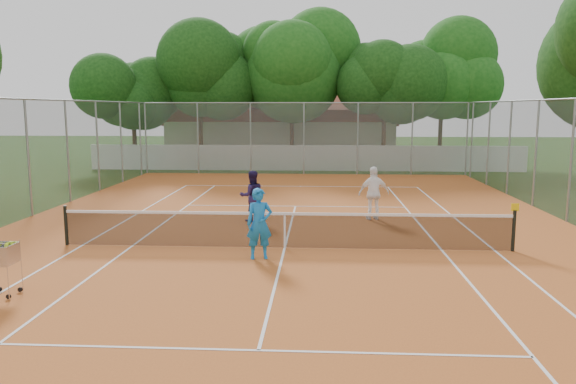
# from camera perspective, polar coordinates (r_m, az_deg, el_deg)

# --- Properties ---
(ground) EXTENTS (120.00, 120.00, 0.00)m
(ground) POSITION_cam_1_polar(r_m,az_deg,el_deg) (14.98, -0.33, -5.77)
(ground) COLOR #1A380F
(ground) RESTS_ON ground
(court_pad) EXTENTS (18.00, 34.00, 0.02)m
(court_pad) POSITION_cam_1_polar(r_m,az_deg,el_deg) (14.98, -0.33, -5.74)
(court_pad) COLOR #B95D24
(court_pad) RESTS_ON ground
(court_lines) EXTENTS (10.98, 23.78, 0.01)m
(court_lines) POSITION_cam_1_polar(r_m,az_deg,el_deg) (14.98, -0.33, -5.69)
(court_lines) COLOR white
(court_lines) RESTS_ON court_pad
(tennis_net) EXTENTS (11.88, 0.10, 0.98)m
(tennis_net) POSITION_cam_1_polar(r_m,az_deg,el_deg) (14.87, -0.33, -3.87)
(tennis_net) COLOR black
(tennis_net) RESTS_ON court_pad
(perimeter_fence) EXTENTS (18.00, 34.00, 4.00)m
(perimeter_fence) POSITION_cam_1_polar(r_m,az_deg,el_deg) (14.62, -0.34, 1.84)
(perimeter_fence) COLOR slate
(perimeter_fence) RESTS_ON ground
(boundary_wall) EXTENTS (26.00, 0.30, 1.50)m
(boundary_wall) POSITION_cam_1_polar(r_m,az_deg,el_deg) (33.63, 1.71, 3.48)
(boundary_wall) COLOR white
(boundary_wall) RESTS_ON ground
(clubhouse) EXTENTS (16.40, 9.00, 4.40)m
(clubhouse) POSITION_cam_1_polar(r_m,az_deg,el_deg) (43.62, -0.56, 6.54)
(clubhouse) COLOR beige
(clubhouse) RESTS_ON ground
(tropical_trees) EXTENTS (29.00, 19.00, 10.00)m
(tropical_trees) POSITION_cam_1_polar(r_m,az_deg,el_deg) (36.53, 1.87, 10.55)
(tropical_trees) COLOR #0F360D
(tropical_trees) RESTS_ON ground
(player_near) EXTENTS (0.72, 0.55, 1.75)m
(player_near) POSITION_cam_1_polar(r_m,az_deg,el_deg) (13.78, -2.92, -3.23)
(player_near) COLOR blue
(player_near) RESTS_ON court_pad
(player_far_left) EXTENTS (0.98, 0.87, 1.67)m
(player_far_left) POSITION_cam_1_polar(r_m,az_deg,el_deg) (18.38, -3.69, -0.41)
(player_far_left) COLOR #201644
(player_far_left) RESTS_ON court_pad
(player_far_right) EXTENTS (1.11, 0.64, 1.77)m
(player_far_right) POSITION_cam_1_polar(r_m,az_deg,el_deg) (18.80, 8.72, -0.12)
(player_far_right) COLOR white
(player_far_right) RESTS_ON court_pad
(ball_hopper) EXTENTS (0.61, 0.61, 1.15)m
(ball_hopper) POSITION_cam_1_polar(r_m,az_deg,el_deg) (12.46, -27.05, -6.87)
(ball_hopper) COLOR silver
(ball_hopper) RESTS_ON court_pad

